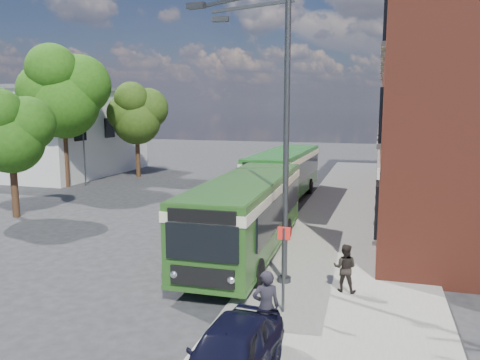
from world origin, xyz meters
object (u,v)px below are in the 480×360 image
(street_lamp, at_px, (275,136))
(parked_car, at_px, (230,354))
(bus_rear, at_px, (284,170))
(bus_front, at_px, (247,209))

(street_lamp, relative_size, parked_car, 2.42)
(street_lamp, xyz_separation_m, parked_car, (0.41, -5.83, -4.01))
(bus_rear, distance_m, parked_car, 20.11)
(street_lamp, relative_size, bus_rear, 0.84)
(bus_front, xyz_separation_m, bus_rear, (-0.79, 11.35, 0.00))
(street_lamp, height_order, parked_car, street_lamp)
(street_lamp, height_order, bus_rear, street_lamp)
(street_lamp, relative_size, bus_front, 0.87)
(street_lamp, bearing_deg, bus_rear, 99.80)
(bus_front, bearing_deg, parked_car, -76.51)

